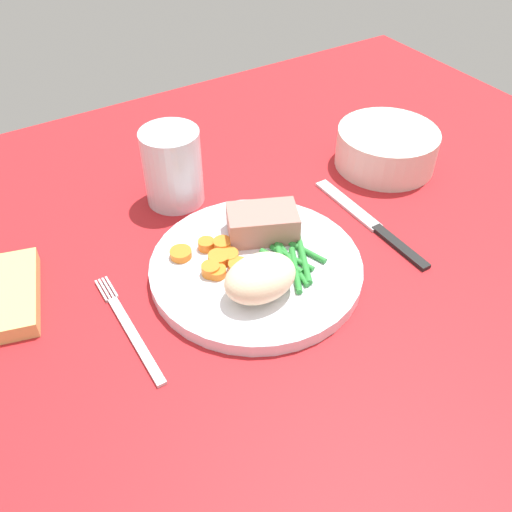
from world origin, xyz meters
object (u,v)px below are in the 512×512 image
object	(u,v)px
dinner_plate	(256,268)
knife	(372,224)
water_glass	(173,172)
salad_bowl	(387,146)
fork	(129,328)
meat_portion	(263,223)

from	to	relation	value
dinner_plate	knife	bearing A→B (deg)	-0.96
knife	water_glass	xyz separation A→B (cm)	(-18.59, 18.07, 4.07)
water_glass	salad_bowl	size ratio (longest dim) A/B	0.71
fork	salad_bowl	bearing A→B (deg)	15.66
dinner_plate	meat_portion	xyz separation A→B (cm)	(3.26, 3.80, 2.53)
meat_portion	knife	size ratio (longest dim) A/B	0.40
water_glass	salad_bowl	distance (cm)	30.46
knife	salad_bowl	bearing A→B (deg)	46.83
knife	salad_bowl	world-z (taller)	salad_bowl
fork	salad_bowl	world-z (taller)	salad_bowl
meat_portion	water_glass	xyz separation A→B (cm)	(-4.83, 13.98, 0.94)
meat_portion	water_glass	world-z (taller)	water_glass
dinner_plate	fork	size ratio (longest dim) A/B	1.45
meat_portion	salad_bowl	distance (cm)	25.16
dinner_plate	meat_portion	size ratio (longest dim) A/B	2.96
salad_bowl	water_glass	bearing A→B (deg)	164.40
knife	water_glass	world-z (taller)	water_glass
meat_portion	water_glass	distance (cm)	14.82
dinner_plate	meat_portion	distance (cm)	5.61
dinner_plate	salad_bowl	bearing A→B (deg)	19.09
salad_bowl	fork	bearing A→B (deg)	-167.19
fork	salad_bowl	distance (cm)	44.56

